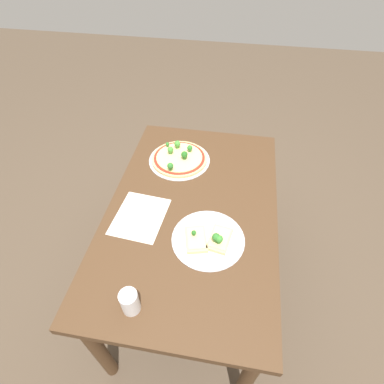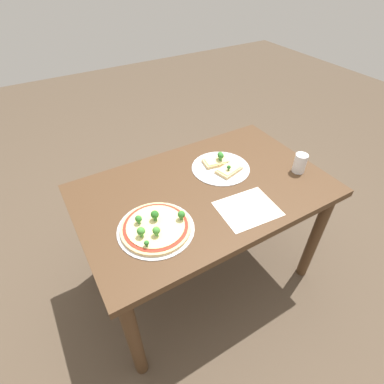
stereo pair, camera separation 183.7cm
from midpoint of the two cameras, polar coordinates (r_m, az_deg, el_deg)
ground_plane at (r=1.73m, az=17.78°, el=-40.17°), size 8.00×8.00×0.00m
dining_table at (r=1.15m, az=26.12°, el=-37.32°), size 1.21×0.76×0.70m
pizza_tray_whole at (r=1.10m, az=18.97°, el=-20.32°), size 0.32×0.32×0.07m
pizza_tray_slice at (r=1.08m, az=37.11°, el=-44.04°), size 0.30×0.30×0.07m
drinking_cup at (r=1.03m, az=25.82°, el=-64.53°), size 0.06×0.06×0.10m
paper_menu at (r=1.00m, az=13.44°, el=-42.17°), size 0.27×0.23×0.00m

